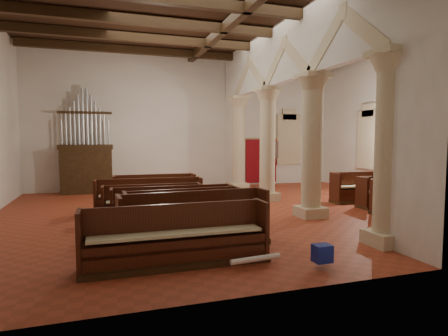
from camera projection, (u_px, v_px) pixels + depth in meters
floor at (234, 211)px, 11.64m from camera, size 14.00×14.00×0.00m
ceiling at (235, 13)px, 11.16m from camera, size 14.00×14.00×0.00m
wall_back at (190, 122)px, 17.08m from camera, size 14.00×0.02×6.00m
wall_front at (366, 90)px, 5.71m from camera, size 14.00×0.02×6.00m
wall_right at (416, 118)px, 13.56m from camera, size 0.02×12.00×6.00m
ceiling_beams at (235, 19)px, 11.17m from camera, size 13.80×11.80×0.30m
arcade at (288, 97)px, 11.91m from camera, size 0.90×11.90×6.00m
window_right_b at (368, 140)px, 15.98m from camera, size 0.03×1.00×2.20m
window_back at (288, 139)px, 18.67m from camera, size 1.00×0.03×2.20m
pipe_organ at (86, 160)px, 15.35m from camera, size 2.10×0.85×4.40m
lectern at (105, 181)px, 15.63m from camera, size 0.49×0.51×1.14m
dossal_curtain at (261, 161)px, 18.23m from camera, size 1.80×0.07×2.17m
processional_banner at (273, 169)px, 17.99m from camera, size 0.49×0.63×2.28m
hymnal_box_a at (322, 253)px, 6.54m from camera, size 0.31×0.25×0.31m
hymnal_box_b at (197, 224)px, 8.81m from camera, size 0.31×0.26×0.29m
hymnal_box_c at (228, 203)px, 11.43m from camera, size 0.45×0.41×0.36m
tube_heater_a at (256, 259)px, 6.53m from camera, size 0.96×0.19×0.10m
tube_heater_b at (230, 249)px, 7.11m from camera, size 1.07×0.29×0.11m
nave_pew_0 at (177, 245)px, 6.67m from camera, size 3.34×0.73×1.08m
nave_pew_1 at (195, 229)px, 7.79m from camera, size 3.17×0.93×1.15m
nave_pew_2 at (184, 220)px, 8.78m from camera, size 2.79×0.85×1.07m
nave_pew_3 at (173, 213)px, 9.72m from camera, size 3.16×0.78×1.02m
nave_pew_4 at (152, 207)px, 10.55m from camera, size 2.77×0.76×0.96m
nave_pew_5 at (150, 201)px, 11.45m from camera, size 3.25×0.86×1.03m
nave_pew_6 at (155, 196)px, 12.36m from camera, size 2.67×0.75×1.07m
aisle_pew_0 at (402, 202)px, 11.16m from camera, size 1.87×0.71×1.06m
aisle_pew_1 at (384, 197)px, 12.23m from camera, size 1.79×0.72×1.02m
aisle_pew_2 at (357, 192)px, 13.21m from camera, size 1.84×0.73×1.06m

